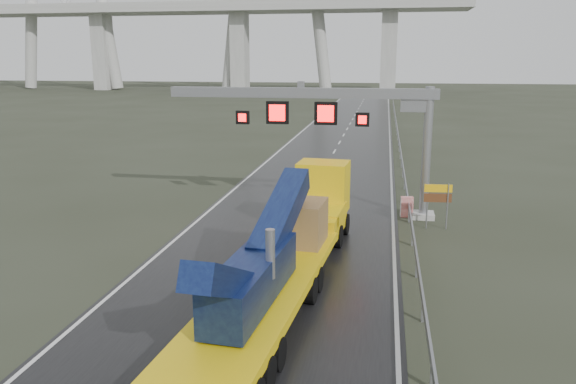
% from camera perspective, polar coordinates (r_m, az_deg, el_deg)
% --- Properties ---
extents(road, '(11.00, 200.00, 0.02)m').
position_cam_1_polar(road, '(53.75, 4.74, 4.11)').
color(road, black).
rests_on(road, ground).
extents(guardrail, '(0.20, 140.00, 1.40)m').
position_cam_1_polar(guardrail, '(43.61, 11.59, 2.64)').
color(guardrail, gray).
rests_on(guardrail, ground).
extents(sign_gantry, '(14.90, 1.20, 7.42)m').
position_cam_1_polar(sign_gantry, '(31.09, 5.18, 7.78)').
color(sign_gantry, '#A3A39F').
rests_on(sign_gantry, ground).
extents(heavy_haul_truck, '(4.19, 18.79, 4.38)m').
position_cam_1_polar(heavy_haul_truck, '(22.11, 0.28, -4.85)').
color(heavy_haul_truck, yellow).
rests_on(heavy_haul_truck, ground).
extents(exit_sign_pair, '(1.40, 0.16, 2.41)m').
position_cam_1_polar(exit_sign_pair, '(29.82, 14.97, -0.53)').
color(exit_sign_pair, gray).
rests_on(exit_sign_pair, ground).
extents(striped_barrier, '(0.71, 0.42, 1.14)m').
position_cam_1_polar(striped_barrier, '(31.98, 11.97, -1.48)').
color(striped_barrier, red).
rests_on(striped_barrier, ground).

